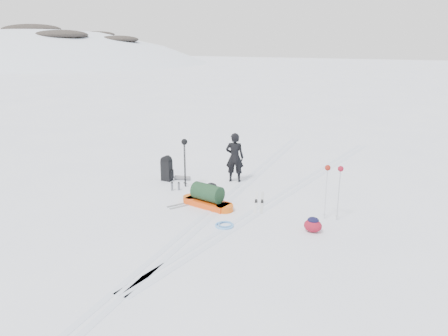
{
  "coord_description": "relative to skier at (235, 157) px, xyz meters",
  "views": [
    {
      "loc": [
        5.09,
        -10.23,
        4.41
      ],
      "look_at": [
        -0.09,
        0.31,
        0.95
      ],
      "focal_mm": 35.0,
      "sensor_mm": 36.0,
      "label": 1
    }
  ],
  "objects": [
    {
      "name": "ski_tracks",
      "position": [
        1.15,
        -1.12,
        -0.8
      ],
      "size": [
        3.38,
        17.97,
        0.01
      ],
      "color": "silver",
      "rests_on": "ground"
    },
    {
      "name": "ski_poles_silver",
      "position": [
        3.51,
        -1.74,
        0.39
      ],
      "size": [
        0.45,
        0.2,
        1.43
      ],
      "rotation": [
        0.0,
        0.0,
        0.34
      ],
      "color": "silver",
      "rests_on": "ground"
    },
    {
      "name": "rope_coil",
      "position": [
        1.27,
        -3.32,
        -0.77
      ],
      "size": [
        0.59,
        0.59,
        0.06
      ],
      "rotation": [
        0.0,
        0.0,
        0.31
      ],
      "color": "#63AAF0",
      "rests_on": "ground"
    },
    {
      "name": "ground",
      "position": [
        0.53,
        -1.99,
        -0.8
      ],
      "size": [
        200.0,
        200.0,
        0.0
      ],
      "primitive_type": "plane",
      "color": "white",
      "rests_on": "ground"
    },
    {
      "name": "touring_skis_white",
      "position": [
        1.43,
        -1.43,
        -0.79
      ],
      "size": [
        0.82,
        1.7,
        0.06
      ],
      "rotation": [
        0.0,
        0.0,
        -1.22
      ],
      "color": "white",
      "rests_on": "ground"
    },
    {
      "name": "small_daypack",
      "position": [
        3.31,
        -2.69,
        -0.62
      ],
      "size": [
        0.54,
        0.51,
        0.37
      ],
      "rotation": [
        0.0,
        0.0,
        -0.59
      ],
      "color": "maroon",
      "rests_on": "ground"
    },
    {
      "name": "stuff_sack",
      "position": [
        -0.28,
        -1.06,
        -0.69
      ],
      "size": [
        0.38,
        0.31,
        0.22
      ],
      "rotation": [
        0.0,
        0.0,
        0.15
      ],
      "color": "black",
      "rests_on": "ground"
    },
    {
      "name": "thermos_pair",
      "position": [
        -1.25,
        -1.6,
        -0.67
      ],
      "size": [
        0.25,
        0.2,
        0.27
      ],
      "rotation": [
        0.0,
        0.0,
        -0.17
      ],
      "color": "slate",
      "rests_on": "ground"
    },
    {
      "name": "pulk_sled",
      "position": [
        0.25,
        -2.32,
        -0.56
      ],
      "size": [
        1.71,
        0.76,
        0.63
      ],
      "rotation": [
        0.0,
        0.0,
        -0.18
      ],
      "color": "#EA470D",
      "rests_on": "ground"
    },
    {
      "name": "skier",
      "position": [
        0.0,
        0.0,
        0.0
      ],
      "size": [
        0.67,
        0.53,
        1.6
      ],
      "primitive_type": "imported",
      "rotation": [
        0.0,
        0.0,
        3.43
      ],
      "color": "black",
      "rests_on": "ground"
    },
    {
      "name": "expedition_rucksack",
      "position": [
        -1.96,
        -0.86,
        -0.42
      ],
      "size": [
        0.85,
        0.53,
        0.83
      ],
      "rotation": [
        0.0,
        0.0,
        -0.0
      ],
      "color": "black",
      "rests_on": "ground"
    },
    {
      "name": "ski_poles_black",
      "position": [
        -1.15,
        -1.17,
        0.45
      ],
      "size": [
        0.2,
        0.19,
        1.53
      ],
      "rotation": [
        0.0,
        0.0,
        0.23
      ],
      "color": "black",
      "rests_on": "ground"
    },
    {
      "name": "touring_skis_grey",
      "position": [
        -0.19,
        -2.22,
        -0.79
      ],
      "size": [
        1.07,
        1.57,
        0.06
      ],
      "rotation": [
        0.0,
        0.0,
        1.04
      ],
      "color": "#9A9BA2",
      "rests_on": "ground"
    }
  ]
}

